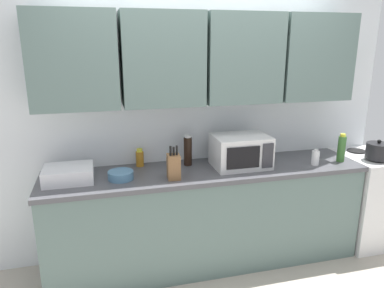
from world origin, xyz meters
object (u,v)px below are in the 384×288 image
at_px(microwave, 241,151).
at_px(knife_block, 174,166).
at_px(stove_range, 375,196).
at_px(dish_rack, 69,174).
at_px(bowl_ceramic_small, 121,175).
at_px(kettle, 378,151).
at_px(bottle_green_oil, 341,148).
at_px(bottle_amber_vinegar, 140,158).
at_px(bottle_soy_dark, 188,151).
at_px(bottle_white_jar, 315,158).

height_order(microwave, knife_block, microwave).
distance_m(stove_range, dish_rack, 2.96).
xyz_separation_m(knife_block, bowl_ceramic_small, (-0.41, 0.09, -0.07)).
height_order(kettle, microwave, microwave).
bearing_deg(stove_range, microwave, 179.40).
distance_m(kettle, bowl_ceramic_small, 2.35).
distance_m(stove_range, bowl_ceramic_small, 2.56).
height_order(kettle, bottle_green_oil, bottle_green_oil).
relative_size(stove_range, bottle_amber_vinegar, 5.70).
distance_m(kettle, bottle_soy_dark, 1.77).
xyz_separation_m(microwave, bottle_white_jar, (0.67, -0.13, -0.07)).
relative_size(bottle_white_jar, bottle_green_oil, 0.56).
height_order(bottle_soy_dark, bottle_white_jar, bottle_soy_dark).
bearing_deg(bottle_soy_dark, bowl_ceramic_small, -161.29).
xyz_separation_m(knife_block, bottle_green_oil, (1.58, 0.05, 0.02)).
bearing_deg(dish_rack, stove_range, -0.39).
xyz_separation_m(kettle, bottle_amber_vinegar, (-2.16, 0.38, -0.01)).
relative_size(microwave, bottle_green_oil, 1.84).
xyz_separation_m(bottle_soy_dark, bottle_white_jar, (1.10, -0.28, -0.07)).
height_order(knife_block, bowl_ceramic_small, knife_block).
height_order(bottle_green_oil, bowl_ceramic_small, bottle_green_oil).
xyz_separation_m(bottle_amber_vinegar, bowl_ceramic_small, (-0.19, -0.28, -0.04)).
bearing_deg(stove_range, bottle_white_jar, -171.93).
bearing_deg(bowl_ceramic_small, bottle_green_oil, -1.32).
xyz_separation_m(kettle, dish_rack, (-2.74, 0.16, -0.03)).
distance_m(kettle, knife_block, 1.93).
xyz_separation_m(bottle_green_oil, bowl_ceramic_small, (-1.99, 0.05, -0.09)).
height_order(microwave, dish_rack, microwave).
bearing_deg(kettle, dish_rack, 176.66).
bearing_deg(bottle_soy_dark, microwave, -18.92).
bearing_deg(stove_range, kettle, -140.53).
relative_size(kettle, bottle_white_jar, 1.47).
height_order(dish_rack, bottle_soy_dark, bottle_soy_dark).
xyz_separation_m(microwave, bottle_amber_vinegar, (-0.86, 0.23, -0.07)).
relative_size(dish_rack, bottle_amber_vinegar, 2.38).
bearing_deg(knife_block, bottle_soy_dark, 57.40).
xyz_separation_m(kettle, bottle_soy_dark, (-1.74, 0.31, 0.05)).
bearing_deg(microwave, bottle_amber_vinegar, 165.14).
height_order(microwave, bottle_green_oil, microwave).
xyz_separation_m(dish_rack, knife_block, (0.81, -0.15, 0.04)).
relative_size(bottle_amber_vinegar, bowl_ceramic_small, 0.78).
bearing_deg(microwave, dish_rack, 179.82).
height_order(bottle_soy_dark, bottle_green_oil, bottle_soy_dark).
distance_m(knife_block, bottle_white_jar, 1.30).
distance_m(kettle, dish_rack, 2.75).
bearing_deg(bottle_green_oil, microwave, 173.96).
distance_m(stove_range, kettle, 0.58).
relative_size(knife_block, bowl_ceramic_small, 1.36).
relative_size(bottle_green_oil, bowl_ceramic_small, 1.28).
distance_m(bottle_white_jar, bottle_green_oil, 0.29).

